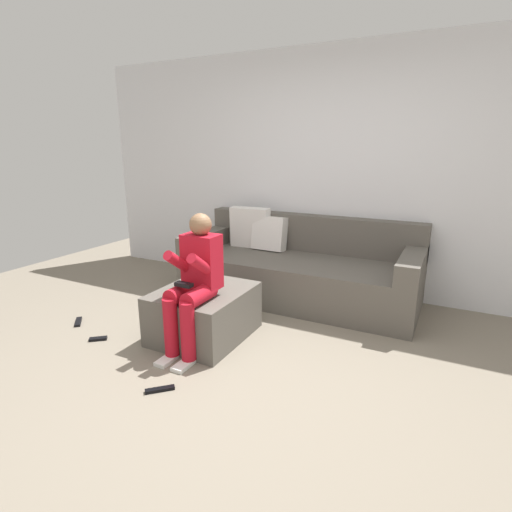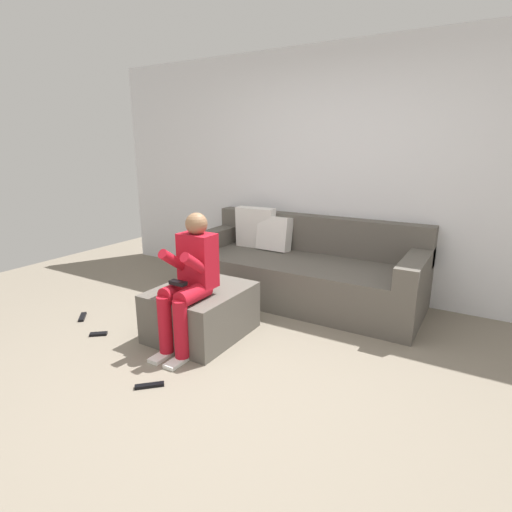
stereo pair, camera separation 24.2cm
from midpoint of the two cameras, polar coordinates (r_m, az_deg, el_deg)
name	(u,v)px [view 2 (the right image)]	position (r m, az deg, el deg)	size (l,w,h in m)	color
ground_plane	(224,385)	(2.91, -2.12, -17.98)	(8.01, 8.01, 0.00)	slate
wall_back	(343,174)	(4.51, 13.85, 11.27)	(6.16, 0.10, 2.62)	silver
couch_sectional	(301,270)	(4.33, 8.07, -2.03)	(2.46, 0.97, 0.92)	#59544C
ottoman	(201,312)	(3.52, -5.81, -7.91)	(0.70, 0.82, 0.43)	#59544C
person_seated	(189,279)	(3.18, -7.38, -3.24)	(0.29, 0.59, 1.10)	red
remote_near_ottoman	(149,385)	(2.95, -12.57, -17.59)	(0.20, 0.04, 0.02)	black
remote_by_storage_bin	(98,334)	(3.78, -19.81, -10.43)	(0.14, 0.05, 0.02)	black
remote_under_side_table	(82,317)	(4.19, -21.96, -8.07)	(0.19, 0.05, 0.02)	black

